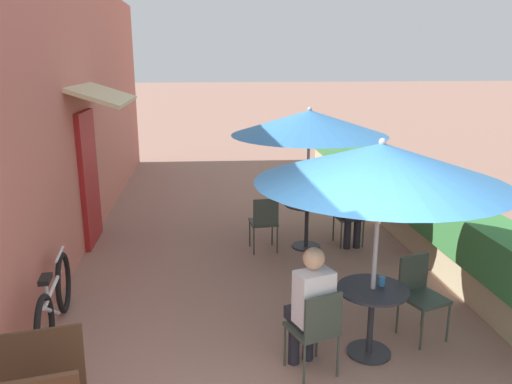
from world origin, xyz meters
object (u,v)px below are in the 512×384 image
Objects in this scene: patio_umbrella_mid at (309,123)px; coffee_cup_mid at (311,203)px; cafe_chair_near_right at (420,290)px; cafe_chair_mid_right at (264,220)px; patio_umbrella_near at (381,163)px; cafe_chair_mid_left at (347,212)px; coffee_cup_near at (382,281)px; bicycle_leaning at (55,303)px; seated_patron_near_left at (310,304)px; patio_table_mid at (307,217)px; patio_table_near at (371,309)px; seated_patron_mid_left at (350,203)px; cafe_chair_near_left at (316,326)px.

patio_umbrella_mid reaches higher than coffee_cup_mid.
patio_umbrella_mid is at bearing 101.57° from coffee_cup_mid.
cafe_chair_mid_right is at bearing -81.44° from cafe_chair_near_right.
cafe_chair_mid_left is at bearing 78.35° from patio_umbrella_near.
coffee_cup_near is 0.05× the size of bicycle_leaning.
seated_patron_near_left reaches higher than cafe_chair_mid_right.
coffee_cup_near is at bearing -87.01° from patio_table_mid.
patio_table_near is 2.95m from patio_table_mid.
cafe_chair_mid_left reaches higher than patio_table_near.
patio_umbrella_near reaches higher than patio_table_mid.
seated_patron_mid_left is at bearing 14.50° from coffee_cup_mid.
patio_table_mid is at bearing 92.99° from coffee_cup_near.
cafe_chair_near_right reaches higher than coffee_cup_mid.
patio_umbrella_mid is at bearing 6.34° from cafe_chair_mid_left.
patio_table_mid is 0.82× the size of cafe_chair_mid_right.
coffee_cup_near is 3.07m from cafe_chair_mid_left.
cafe_chair_near_left is at bearing -92.86° from cafe_chair_mid_right.
patio_umbrella_near is 1.60m from cafe_chair_near_right.
patio_table_near is 3.15m from cafe_chair_mid_left.
seated_patron_mid_left is 1.44× the size of cafe_chair_mid_right.
coffee_cup_mid is (-0.65, -0.28, 0.24)m from cafe_chair_mid_left.
patio_table_mid is 3.89m from bicycle_leaning.
seated_patron_near_left reaches higher than cafe_chair_near_left.
bicycle_leaning is (-3.32, 0.64, -0.39)m from coffee_cup_near.
bicycle_leaning is at bearing 169.15° from coffee_cup_near.
seated_patron_mid_left is (0.02, 2.67, 0.17)m from cafe_chair_near_right.
patio_umbrella_mid is at bearing 92.99° from coffee_cup_near.
patio_umbrella_near is 3.24m from cafe_chair_mid_right.
patio_table_mid is (-0.04, 2.95, 0.00)m from patio_table_near.
bicycle_leaning is (-3.17, -2.25, -1.59)m from patio_umbrella_mid.
bicycle_leaning is at bearing -146.75° from coffee_cup_mid.
coffee_cup_near is 3.13m from patio_umbrella_mid.
cafe_chair_near_left is at bearing 64.13° from seated_patron_mid_left.
patio_umbrella_mid is at bearing 6.34° from cafe_chair_mid_right.
patio_umbrella_mid is 2.67× the size of cafe_chair_mid_left.
cafe_chair_near_right is (1.24, 0.61, 0.00)m from cafe_chair_near_left.
patio_table_mid is 0.72m from seated_patron_mid_left.
seated_patron_mid_left is 0.70× the size of bicycle_leaning.
patio_table_near is 1.47m from patio_umbrella_near.
coffee_cup_near is at bearing 29.98° from patio_umbrella_near.
seated_patron_near_left is 0.70× the size of bicycle_leaning.
patio_table_mid is 0.69m from cafe_chair_mid_right.
seated_patron_mid_left is at bearing 1.77° from patio_table_mid.
cafe_chair_mid_left is 0.20m from seated_patron_mid_left.
cafe_chair_mid_left is 1.00× the size of cafe_chair_mid_right.
cafe_chair_near_left is 3.12m from cafe_chair_mid_right.
coffee_cup_mid is (0.65, 3.00, 0.07)m from seated_patron_near_left.
cafe_chair_near_left reaches higher than coffee_cup_near.
patio_umbrella_near is 1.30× the size of bicycle_leaning.
seated_patron_mid_left is 1.39m from cafe_chair_mid_right.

